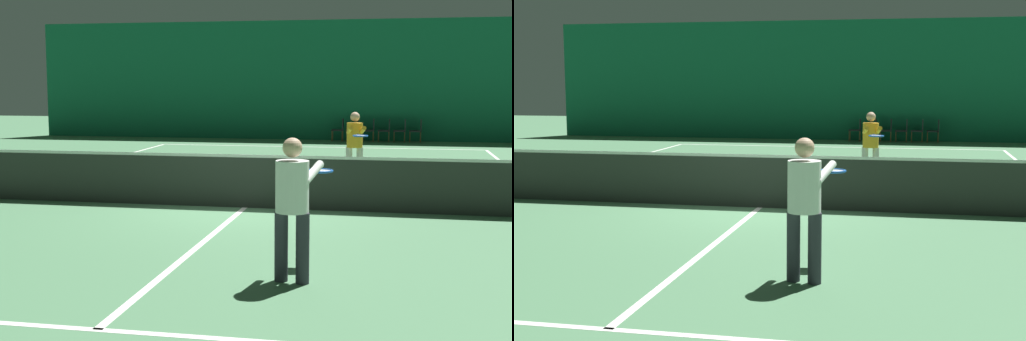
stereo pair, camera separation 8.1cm
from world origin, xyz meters
The scene contains 15 objects.
ground_plane centered at (0.00, 0.00, 0.00)m, with size 60.00×60.00×0.00m, color #4C7F56.
backdrop_curtain centered at (0.00, 15.00, 2.26)m, with size 23.00×0.12×4.52m.
court_line_baseline_far centered at (0.00, 11.90, 0.00)m, with size 11.00×0.10×0.00m.
court_line_service_far centered at (0.00, 6.40, 0.00)m, with size 8.25×0.10×0.00m.
court_line_service_near centered at (0.00, -6.40, 0.00)m, with size 8.25×0.10×0.00m.
court_line_centre centered at (0.00, 0.00, 0.00)m, with size 0.10×12.80×0.00m.
tennis_net centered at (0.00, 0.00, 0.51)m, with size 12.00×0.10×1.07m.
player_near centered at (1.52, -4.48, 0.95)m, with size 0.62×1.38×1.63m.
player_far centered at (1.71, 3.77, 0.91)m, with size 0.57×1.34×1.55m.
courtside_chair_0 centered at (0.52, 14.45, 0.49)m, with size 0.44×0.44×0.84m.
courtside_chair_1 centered at (1.09, 14.45, 0.49)m, with size 0.44×0.44×0.84m.
courtside_chair_2 centered at (1.66, 14.45, 0.49)m, with size 0.44×0.44×0.84m.
courtside_chair_3 centered at (2.22, 14.45, 0.49)m, with size 0.44×0.44×0.84m.
courtside_chair_4 centered at (2.79, 14.45, 0.49)m, with size 0.44×0.44×0.84m.
courtside_chair_5 centered at (3.36, 14.45, 0.49)m, with size 0.44×0.44×0.84m.
Camera 1 is at (2.63, -12.22, 2.24)m, focal length 50.00 mm.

